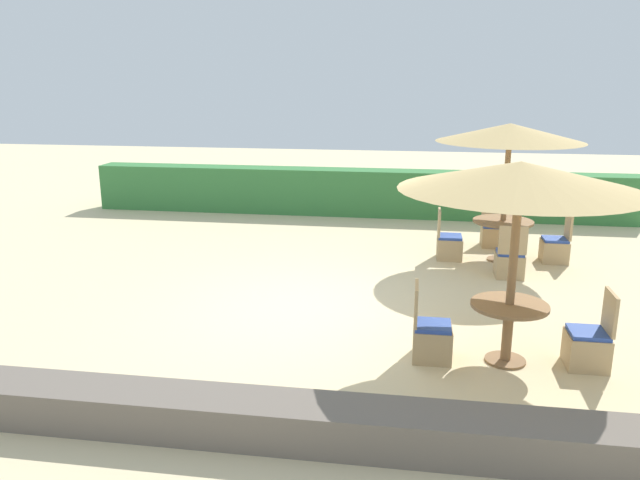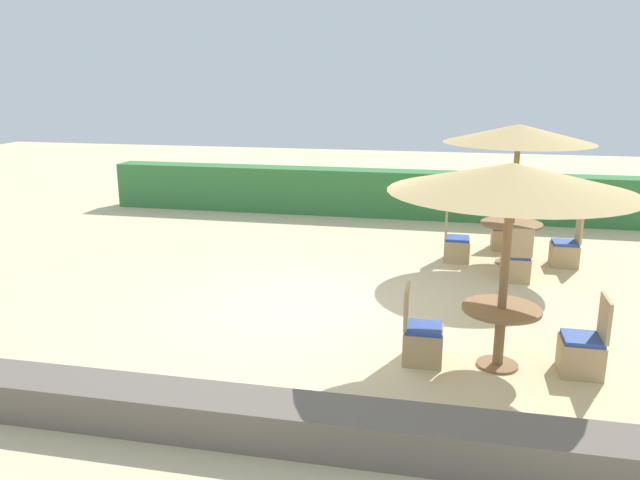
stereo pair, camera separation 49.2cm
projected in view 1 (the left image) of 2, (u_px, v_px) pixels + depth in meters
ground_plane at (314, 310)px, 9.08m from camera, size 40.00×40.00×0.00m
hedge_row at (357, 192)px, 15.15m from camera, size 13.00×0.70×1.11m
stone_border at (255, 419)px, 5.82m from camera, size 10.00×0.56×0.41m
parasol_back_right at (510, 133)px, 10.92m from camera, size 2.58×2.58×2.50m
round_table_back_right at (503, 229)px, 11.37m from camera, size 1.08×1.08×0.76m
patio_chair_back_right_west at (449, 245)px, 11.56m from camera, size 0.46×0.46×0.93m
patio_chair_back_right_north at (493, 233)px, 12.42m from camera, size 0.46×0.46×0.93m
patio_chair_back_right_south at (509, 262)px, 10.51m from camera, size 0.46×0.46×0.93m
patio_chair_back_right_east at (555, 248)px, 11.36m from camera, size 0.46×0.46×0.93m
parasol_front_right at (520, 177)px, 6.88m from camera, size 2.71×2.71×2.40m
round_table_front_right at (508, 319)px, 7.32m from camera, size 0.90×0.90×0.73m
patio_chair_front_right_east at (588, 346)px, 7.26m from camera, size 0.46×0.46×0.93m
patio_chair_front_right_west at (431, 338)px, 7.47m from camera, size 0.46×0.46×0.93m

